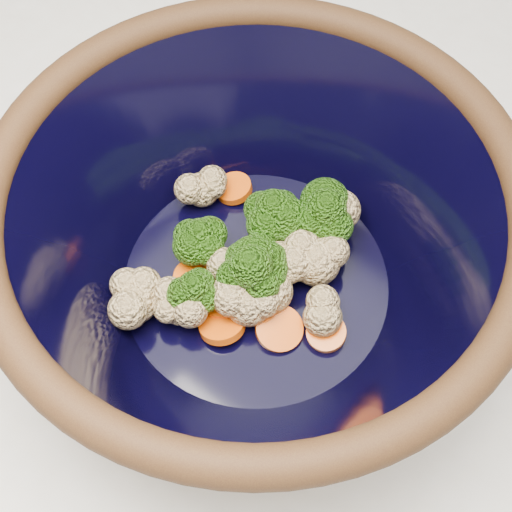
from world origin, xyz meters
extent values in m
cylinder|color=black|center=(-0.12, 0.09, 0.91)|extent=(0.20, 0.20, 0.01)
torus|color=black|center=(-0.12, 0.09, 1.03)|extent=(0.33, 0.33, 0.02)
cylinder|color=black|center=(-0.12, 0.09, 0.93)|extent=(0.19, 0.19, 0.00)
cylinder|color=#608442|center=(-0.11, 0.09, 0.94)|extent=(0.01, 0.01, 0.02)
ellipsoid|color=#397215|center=(-0.11, 0.09, 0.96)|extent=(0.04, 0.04, 0.03)
cylinder|color=#608442|center=(-0.13, 0.13, 0.94)|extent=(0.01, 0.01, 0.02)
ellipsoid|color=#397215|center=(-0.13, 0.13, 0.97)|extent=(0.04, 0.04, 0.03)
cylinder|color=#608442|center=(-0.12, 0.09, 0.94)|extent=(0.01, 0.01, 0.02)
ellipsoid|color=#397215|center=(-0.12, 0.09, 0.96)|extent=(0.04, 0.04, 0.03)
cylinder|color=#608442|center=(-0.14, 0.05, 0.94)|extent=(0.01, 0.01, 0.02)
ellipsoid|color=#397215|center=(-0.14, 0.05, 0.96)|extent=(0.03, 0.03, 0.03)
cylinder|color=#608442|center=(-0.10, 0.15, 0.94)|extent=(0.01, 0.01, 0.02)
ellipsoid|color=#397215|center=(-0.10, 0.15, 0.97)|extent=(0.04, 0.04, 0.04)
cylinder|color=#608442|center=(-0.16, 0.08, 0.94)|extent=(0.01, 0.01, 0.02)
ellipsoid|color=#397215|center=(-0.16, 0.08, 0.96)|extent=(0.03, 0.03, 0.03)
cylinder|color=#608442|center=(-0.11, 0.08, 0.94)|extent=(0.01, 0.01, 0.02)
ellipsoid|color=#397215|center=(-0.11, 0.08, 0.97)|extent=(0.05, 0.05, 0.04)
sphere|color=beige|center=(-0.11, 0.11, 0.95)|extent=(0.03, 0.03, 0.03)
sphere|color=beige|center=(-0.14, 0.04, 0.95)|extent=(0.03, 0.03, 0.03)
sphere|color=beige|center=(-0.11, 0.15, 0.95)|extent=(0.03, 0.03, 0.03)
sphere|color=beige|center=(-0.11, 0.07, 0.95)|extent=(0.03, 0.03, 0.03)
sphere|color=beige|center=(-0.06, 0.09, 0.95)|extent=(0.03, 0.03, 0.03)
sphere|color=beige|center=(-0.16, 0.02, 0.95)|extent=(0.03, 0.03, 0.03)
sphere|color=beige|center=(-0.19, 0.12, 0.95)|extent=(0.03, 0.03, 0.03)
sphere|color=beige|center=(-0.09, 0.12, 0.95)|extent=(0.03, 0.03, 0.03)
sphere|color=beige|center=(-0.13, 0.08, 0.95)|extent=(0.03, 0.03, 0.03)
sphere|color=beige|center=(-0.10, 0.08, 0.95)|extent=(0.03, 0.03, 0.03)
cylinder|color=#EB590A|center=(-0.06, 0.09, 0.94)|extent=(0.03, 0.03, 0.01)
cylinder|color=#EB590A|center=(-0.13, 0.06, 0.94)|extent=(0.03, 0.03, 0.01)
cylinder|color=#EB590A|center=(-0.08, 0.07, 0.94)|extent=(0.03, 0.03, 0.01)
cylinder|color=#EB590A|center=(-0.18, 0.14, 0.94)|extent=(0.03, 0.03, 0.01)
cylinder|color=#EB590A|center=(-0.12, 0.11, 0.94)|extent=(0.03, 0.03, 0.01)
cylinder|color=#EB590A|center=(-0.11, 0.05, 0.94)|extent=(0.03, 0.03, 0.01)
cylinder|color=#EB590A|center=(-0.15, 0.06, 0.94)|extent=(0.03, 0.03, 0.01)
cylinder|color=#EB590A|center=(-0.11, 0.10, 0.94)|extent=(0.03, 0.03, 0.01)
camera|label=1|loc=(0.03, -0.09, 1.37)|focal=50.00mm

